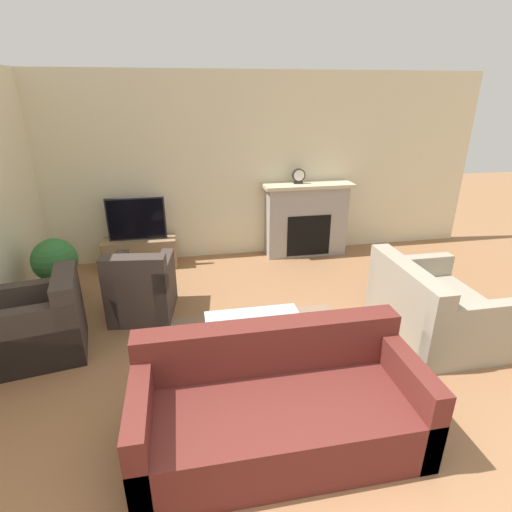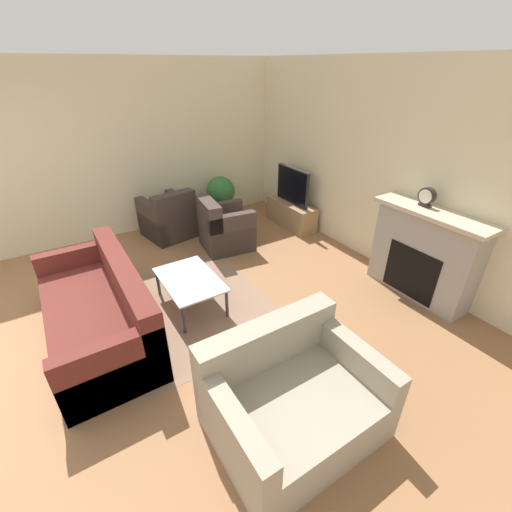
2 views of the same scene
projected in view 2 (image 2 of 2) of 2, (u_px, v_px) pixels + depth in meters
name	position (u px, v px, depth m)	size (l,w,h in m)	color
ground_plane	(7.00, 371.00, 3.31)	(20.00, 20.00, 0.00)	#936642
wall_back	(366.00, 164.00, 4.82)	(8.10, 0.06, 2.70)	beige
wall_left	(145.00, 150.00, 5.63)	(0.06, 7.66, 2.70)	beige
area_rug	(190.00, 305.00, 4.19)	(2.13, 1.81, 0.00)	#896B56
fireplace	(424.00, 252.00, 4.15)	(1.36, 0.43, 1.13)	#9E9993
tv_stand	(291.00, 214.00, 6.17)	(1.04, 0.36, 0.43)	#997A56
tv	(293.00, 186.00, 5.91)	(0.81, 0.06, 0.62)	#232328
couch_sectional	(101.00, 313.00, 3.62)	(2.02, 0.90, 0.82)	#5B231E
couch_loveseat	(292.00, 399.00, 2.69)	(0.98, 1.26, 0.82)	#9E937F
armchair_by_window	(169.00, 219.00, 5.74)	(0.89, 0.83, 0.82)	#3D332D
armchair_accent	(224.00, 230.00, 5.37)	(0.76, 0.81, 0.82)	#3D332D
coffee_table	(190.00, 281.00, 4.04)	(0.93, 0.61, 0.39)	#333338
potted_plant	(221.00, 193.00, 6.22)	(0.52, 0.52, 0.83)	#47474C
mantel_clock	(427.00, 197.00, 3.94)	(0.19, 0.07, 0.22)	#28231E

